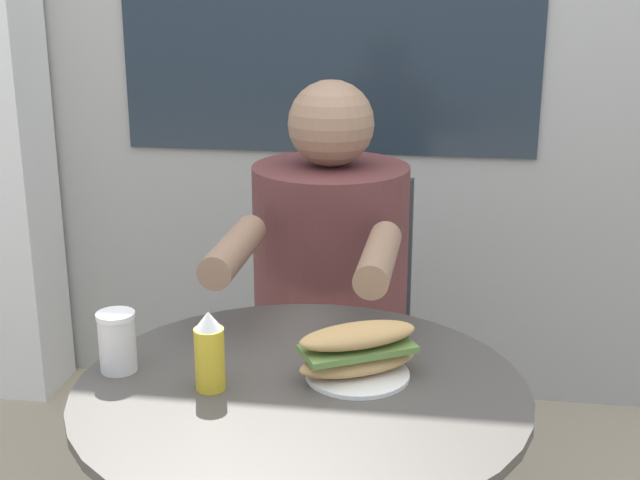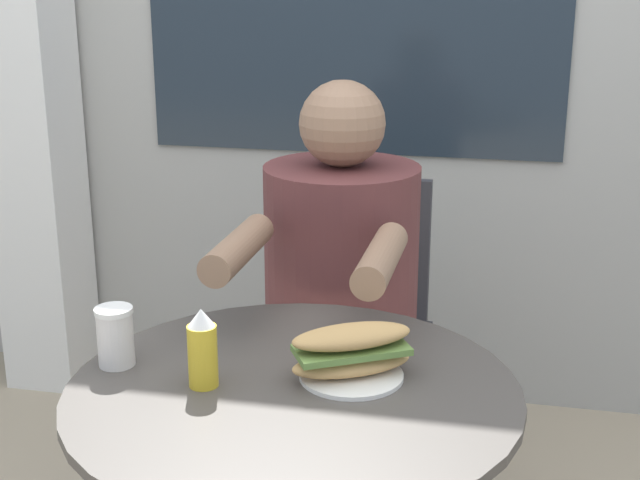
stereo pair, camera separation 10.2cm
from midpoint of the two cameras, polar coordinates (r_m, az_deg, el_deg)
lattice_pillar at (r=3.10m, az=-17.51°, el=12.12°), size 0.25×0.25×2.40m
diner_chair at (r=2.51m, az=3.88°, el=-4.18°), size 0.39×0.39×0.87m
seated_diner at (r=2.20m, az=2.46°, el=-7.72°), size 0.37×0.67×1.19m
sandwich_on_plate at (r=1.58m, az=3.89°, el=-7.29°), size 0.23×0.19×0.10m
drink_cup at (r=1.65m, az=-11.26°, el=-6.09°), size 0.07×0.07×0.11m
condiment_bottle at (r=1.55m, az=-5.66°, el=-6.97°), size 0.05×0.05×0.14m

